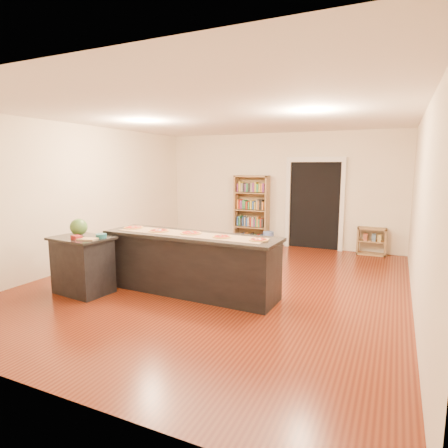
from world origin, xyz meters
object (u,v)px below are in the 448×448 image
at_px(bookshelf, 251,210).
at_px(watermelon, 79,227).
at_px(low_shelf, 372,241).
at_px(kitchen_island, 190,263).
at_px(side_counter, 83,265).
at_px(waste_bin, 268,239).

relative_size(bookshelf, watermelon, 6.55).
relative_size(bookshelf, low_shelf, 2.83).
height_order(kitchen_island, side_counter, kitchen_island).
distance_m(kitchen_island, low_shelf, 4.65).
bearing_deg(bookshelf, waste_bin, -17.97).
bearing_deg(side_counter, kitchen_island, 31.28).
xyz_separation_m(bookshelf, low_shelf, (2.90, 0.02, -0.57)).
distance_m(side_counter, watermelon, 0.60).
relative_size(low_shelf, watermelon, 2.31).
xyz_separation_m(kitchen_island, side_counter, (-1.54, -0.71, -0.02)).
distance_m(side_counter, low_shelf, 6.14).
bearing_deg(side_counter, bookshelf, 83.34).
bearing_deg(kitchen_island, watermelon, -157.82).
xyz_separation_m(kitchen_island, waste_bin, (0.06, 3.76, -0.28)).
relative_size(bookshelf, waste_bin, 4.55).
xyz_separation_m(bookshelf, watermelon, (-1.22, -4.55, 0.15)).
relative_size(side_counter, bookshelf, 0.52).
xyz_separation_m(side_counter, bookshelf, (1.08, 4.65, 0.43)).
height_order(bookshelf, low_shelf, bookshelf).
xyz_separation_m(low_shelf, waste_bin, (-2.38, -0.19, -0.12)).
bearing_deg(low_shelf, bookshelf, -179.54).
bearing_deg(low_shelf, kitchen_island, -121.65).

